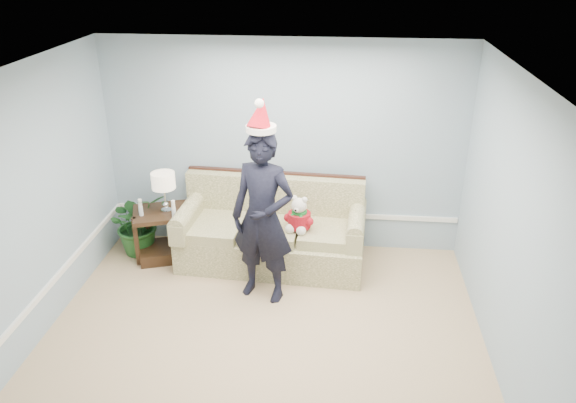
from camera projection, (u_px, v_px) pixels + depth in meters
The scene contains 10 objects.
room_shell at pixel (252, 245), 4.75m from camera, with size 4.54×5.04×2.74m.
wainscot_trim at pixel (167, 259), 6.30m from camera, with size 4.49×4.99×0.06m.
sofa at pixel (272, 234), 7.00m from camera, with size 2.32×1.10×1.06m.
side_table at pixel (164, 239), 7.12m from camera, with size 0.82×0.75×0.65m.
table_lamp at pixel (163, 182), 6.78m from camera, with size 0.29×0.29×0.51m.
candle_pair at pixel (157, 209), 6.79m from camera, with size 0.47×0.05×0.22m.
houseplant at pixel (139, 222), 7.18m from camera, with size 0.75×0.65×0.84m, color #1E5120.
man at pixel (263, 218), 6.05m from camera, with size 0.72×0.47×1.96m, color black.
santa_hat at pixel (261, 116), 5.59m from camera, with size 0.41×0.44×0.37m.
teddy_bear at pixel (299, 218), 6.64m from camera, with size 0.34×0.35×0.45m.
Camera 1 is at (0.72, -4.10, 3.69)m, focal length 35.00 mm.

